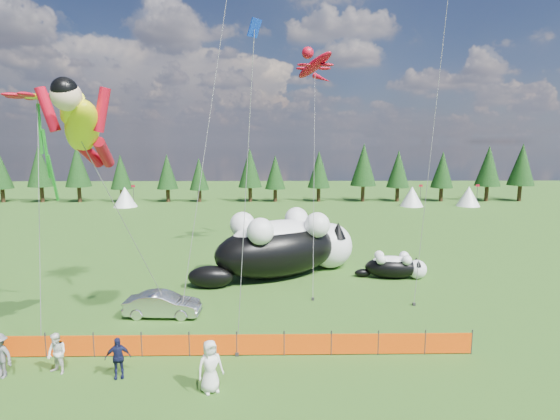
{
  "coord_description": "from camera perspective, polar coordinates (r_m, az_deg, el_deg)",
  "views": [
    {
      "loc": [
        2.55,
        -20.33,
        8.98
      ],
      "look_at": [
        2.94,
        4.0,
        5.16
      ],
      "focal_mm": 28.0,
      "sensor_mm": 36.0,
      "label": 1
    }
  ],
  "objects": [
    {
      "name": "spectator_b",
      "position": [
        19.85,
        -27.14,
        -16.38
      ],
      "size": [
        0.92,
        0.78,
        1.64
      ],
      "primitive_type": "imported",
      "rotation": [
        0.0,
        0.0,
        -0.46
      ],
      "color": "white",
      "rests_on": "ground"
    },
    {
      "name": "gecko_kite",
      "position": [
        35.24,
        4.52,
        18.31
      ],
      "size": [
        5.54,
        14.02,
        18.18
      ],
      "color": "red",
      "rests_on": "ground"
    },
    {
      "name": "festival_tents",
      "position": [
        61.39,
        7.01,
        1.77
      ],
      "size": [
        50.0,
        3.2,
        2.8
      ],
      "primitive_type": null,
      "color": "white",
      "rests_on": "ground"
    },
    {
      "name": "ground",
      "position": [
        22.38,
        -7.64,
        -14.82
      ],
      "size": [
        160.0,
        160.0,
        0.0
      ],
      "primitive_type": "plane",
      "color": "#14370A",
      "rests_on": "ground"
    },
    {
      "name": "tree_line",
      "position": [
        65.57,
        -3.15,
        4.56
      ],
      "size": [
        90.0,
        4.0,
        8.0
      ],
      "primitive_type": null,
      "color": "black",
      "rests_on": "ground"
    },
    {
      "name": "diamond_kite_c",
      "position": [
        18.11,
        -3.48,
        20.44
      ],
      "size": [
        1.29,
        0.91,
        14.03
      ],
      "color": "#0D32CA",
      "rests_on": "ground"
    },
    {
      "name": "car",
      "position": [
        23.91,
        -15.07,
        -11.83
      ],
      "size": [
        3.92,
        1.52,
        1.27
      ],
      "primitive_type": "imported",
      "rotation": [
        0.0,
        0.0,
        1.52
      ],
      "color": "silver",
      "rests_on": "ground"
    },
    {
      "name": "cat_small",
      "position": [
        30.17,
        14.78,
        -7.09
      ],
      "size": [
        4.72,
        2.04,
        1.7
      ],
      "rotation": [
        0.0,
        0.0,
        -0.11
      ],
      "color": "black",
      "rests_on": "ground"
    },
    {
      "name": "cat_large",
      "position": [
        29.5,
        0.67,
        -4.62
      ],
      "size": [
        11.12,
        8.07,
        4.37
      ],
      "rotation": [
        0.0,
        0.0,
        0.5
      ],
      "color": "black",
      "rests_on": "ground"
    },
    {
      "name": "spectator_e",
      "position": [
        16.88,
        -9.1,
        -19.51
      ],
      "size": [
        1.13,
        1.0,
        1.95
      ],
      "primitive_type": "imported",
      "rotation": [
        0.0,
        0.0,
        0.5
      ],
      "color": "white",
      "rests_on": "ground"
    },
    {
      "name": "superhero_kite",
      "position": [
        19.44,
        -24.41,
        9.78
      ],
      "size": [
        5.47,
        7.06,
        12.01
      ],
      "color": "yellow",
      "rests_on": "ground"
    },
    {
      "name": "spectator_c",
      "position": [
        18.66,
        -20.43,
        -17.63
      ],
      "size": [
        1.04,
        0.71,
        1.63
      ],
      "primitive_type": "imported",
      "rotation": [
        0.0,
        0.0,
        0.25
      ],
      "color": "#161A3D",
      "rests_on": "ground"
    },
    {
      "name": "safety_fence",
      "position": [
        19.47,
        -8.74,
        -17.01
      ],
      "size": [
        22.06,
        0.06,
        1.1
      ],
      "color": "#262626",
      "rests_on": "ground"
    },
    {
      "name": "flower_kite",
      "position": [
        24.8,
        -29.11,
        12.43
      ],
      "size": [
        3.48,
        5.91,
        11.81
      ],
      "color": "red",
      "rests_on": "ground"
    }
  ]
}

